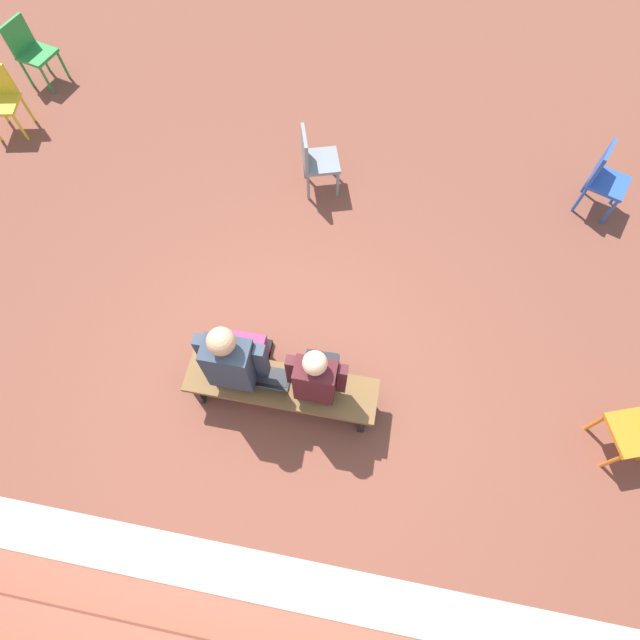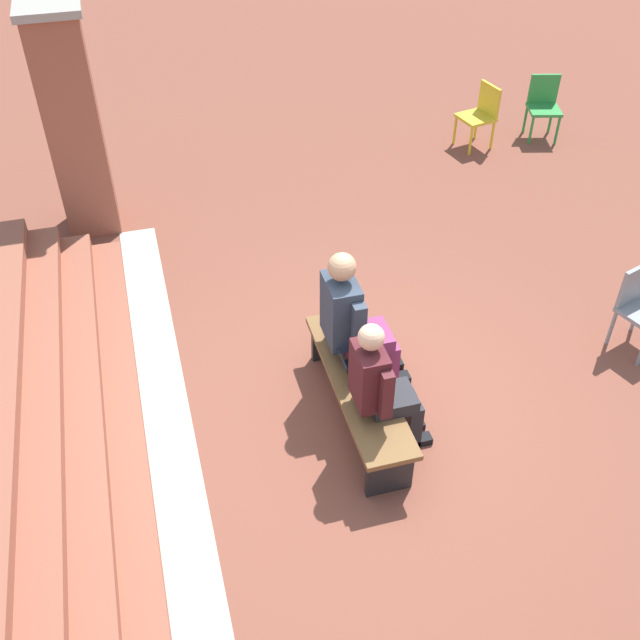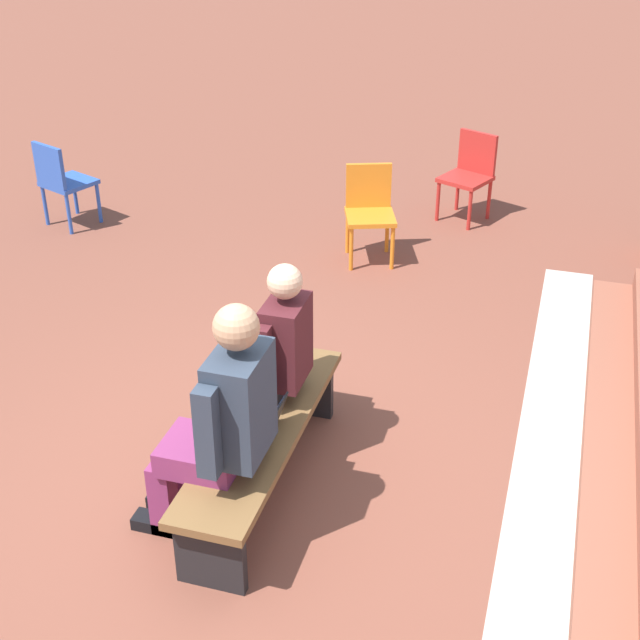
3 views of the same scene
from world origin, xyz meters
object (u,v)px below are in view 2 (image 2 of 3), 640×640
at_px(person_adult, 354,319).
at_px(plastic_chair_foreground, 481,112).
at_px(person_student, 381,384).
at_px(laptop, 355,369).
at_px(bench, 358,388).
at_px(plastic_chair_by_pillar, 544,103).

xyz_separation_m(person_adult, plastic_chair_foreground, (3.98, -3.05, -0.28)).
distance_m(person_student, laptop, 0.47).
distance_m(bench, plastic_chair_by_pillar, 6.01).
bearing_deg(bench, person_student, -168.90).
height_order(person_student, laptop, person_student).
xyz_separation_m(plastic_chair_foreground, plastic_chair_by_pillar, (0.04, -0.95, 0.00)).
relative_size(person_student, plastic_chair_by_pillar, 1.57).
xyz_separation_m(person_student, plastic_chair_foreground, (4.71, -3.06, -0.22)).
relative_size(person_student, laptop, 4.11).
relative_size(bench, plastic_chair_foreground, 2.14).
distance_m(bench, person_adult, 0.58).
bearing_deg(laptop, plastic_chair_foreground, -36.13).
distance_m(laptop, plastic_chair_by_pillar, 5.96).
height_order(person_adult, laptop, person_adult).
xyz_separation_m(person_student, person_adult, (0.74, -0.01, 0.05)).
height_order(bench, person_student, person_student).
distance_m(person_adult, plastic_chair_foreground, 5.02).
bearing_deg(person_student, bench, 11.10).
relative_size(laptop, plastic_chair_foreground, 0.38).
relative_size(person_adult, plastic_chair_by_pillar, 1.72).
bearing_deg(plastic_chair_by_pillar, person_student, 139.83).
distance_m(person_student, plastic_chair_foreground, 5.62).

